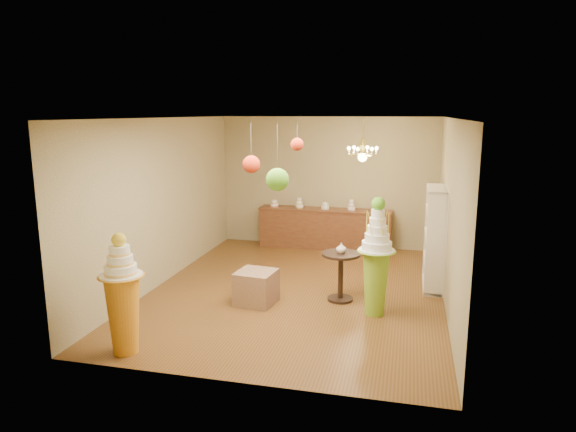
% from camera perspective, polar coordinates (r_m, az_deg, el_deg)
% --- Properties ---
extents(floor, '(6.50, 6.50, 0.00)m').
position_cam_1_polar(floor, '(9.18, 1.01, -8.24)').
color(floor, brown).
rests_on(floor, ground).
extents(ceiling, '(6.50, 6.50, 0.00)m').
position_cam_1_polar(ceiling, '(8.64, 1.08, 10.83)').
color(ceiling, white).
rests_on(ceiling, ground).
extents(wall_back, '(5.00, 0.04, 3.00)m').
position_cam_1_polar(wall_back, '(11.94, 4.40, 3.75)').
color(wall_back, tan).
rests_on(wall_back, ground).
extents(wall_front, '(5.00, 0.04, 3.00)m').
position_cam_1_polar(wall_front, '(5.74, -5.95, -4.74)').
color(wall_front, tan).
rests_on(wall_front, ground).
extents(wall_left, '(0.04, 6.50, 3.00)m').
position_cam_1_polar(wall_left, '(9.63, -13.65, 1.60)').
color(wall_left, tan).
rests_on(wall_left, ground).
extents(wall_right, '(0.04, 6.50, 3.00)m').
position_cam_1_polar(wall_right, '(8.62, 17.51, 0.26)').
color(wall_right, tan).
rests_on(wall_right, ground).
extents(pedestal_green, '(0.70, 0.70, 1.85)m').
position_cam_1_polar(pedestal_green, '(8.01, 9.75, -5.61)').
color(pedestal_green, '#7BAC25').
rests_on(pedestal_green, floor).
extents(pedestal_orange, '(0.58, 0.58, 1.61)m').
position_cam_1_polar(pedestal_orange, '(7.04, -17.87, -9.27)').
color(pedestal_orange, orange).
rests_on(pedestal_orange, floor).
extents(burlap_riser, '(0.67, 0.67, 0.55)m').
position_cam_1_polar(burlap_riser, '(8.51, -3.56, -7.91)').
color(burlap_riser, '#87654A').
rests_on(burlap_riser, floor).
extents(sideboard, '(3.04, 0.54, 1.16)m').
position_cam_1_polar(sideboard, '(11.85, 4.11, -1.32)').
color(sideboard, brown).
rests_on(sideboard, floor).
extents(shelving_unit, '(0.33, 1.20, 1.80)m').
position_cam_1_polar(shelving_unit, '(9.51, 16.00, -2.32)').
color(shelving_unit, silver).
rests_on(shelving_unit, floor).
extents(round_table, '(0.74, 0.74, 0.82)m').
position_cam_1_polar(round_table, '(8.59, 5.88, -5.98)').
color(round_table, black).
rests_on(round_table, floor).
extents(vase, '(0.18, 0.18, 0.17)m').
position_cam_1_polar(vase, '(8.49, 5.93, -3.55)').
color(vase, silver).
rests_on(vase, round_table).
extents(pom_red_left, '(0.24, 0.24, 0.73)m').
position_cam_1_polar(pom_red_left, '(7.09, -4.10, 5.76)').
color(pom_red_left, '#3A362A').
rests_on(pom_red_left, ceiling).
extents(pom_green_mid, '(0.30, 0.30, 0.92)m').
position_cam_1_polar(pom_green_mid, '(6.70, -1.18, 4.07)').
color(pom_green_mid, '#3A362A').
rests_on(pom_green_mid, ceiling).
extents(pom_red_right, '(0.17, 0.17, 0.39)m').
position_cam_1_polar(pom_red_right, '(6.60, 1.02, 7.97)').
color(pom_red_right, '#3A362A').
rests_on(pom_red_right, ceiling).
extents(chandelier, '(0.75, 0.75, 0.85)m').
position_cam_1_polar(chandelier, '(10.00, 8.28, 6.80)').
color(chandelier, '#EED954').
rests_on(chandelier, ceiling).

